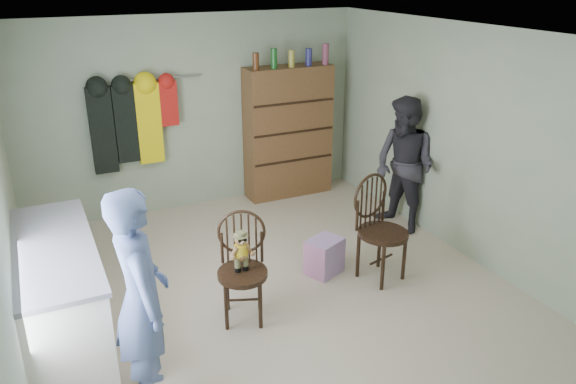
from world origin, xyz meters
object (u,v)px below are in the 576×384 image
chair_front (242,260)px  dresser (288,131)px  counter (61,295)px  chair_far (379,224)px

chair_front → dresser: 3.09m
counter → dresser: bearing=35.7°
chair_front → dresser: bearing=78.0°
dresser → chair_far: bearing=-93.8°
counter → chair_front: 1.55m
counter → dresser: dresser is taller
dresser → counter: bearing=-144.3°
counter → dresser: 3.96m
chair_front → chair_far: (1.52, 0.09, 0.01)m
counter → chair_front: bearing=-10.3°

